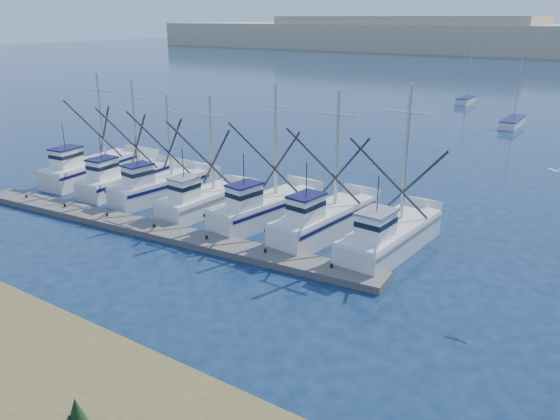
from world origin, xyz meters
name	(u,v)px	position (x,y,z in m)	size (l,w,h in m)	color
ground	(190,309)	(0.00, 0.00, 0.00)	(500.00, 500.00, 0.00)	#0C1E36
floating_dock	(155,230)	(-8.26, 5.78, 0.20)	(29.96, 2.00, 0.40)	slate
trawler_fleet	(211,198)	(-7.96, 10.86, 0.96)	(29.62, 8.96, 9.33)	silver
sailboat_near	(513,122)	(2.49, 55.18, 0.49)	(1.88, 6.72, 8.10)	silver
sailboat_far	(466,100)	(-7.66, 70.80, 0.50)	(1.76, 5.20, 8.10)	silver
flying_gull	(560,171)	(13.03, 11.00, 6.05)	(0.99, 0.18, 0.18)	white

